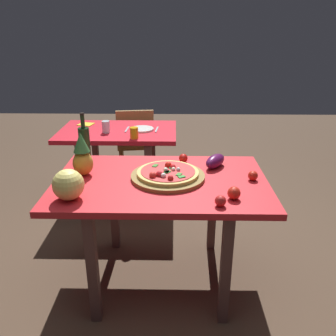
{
  "coord_description": "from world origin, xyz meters",
  "views": [
    {
      "loc": [
        0.08,
        -2.06,
        1.7
      ],
      "look_at": [
        0.04,
        0.07,
        0.83
      ],
      "focal_mm": 37.77,
      "sensor_mm": 36.0,
      "label": 1
    }
  ],
  "objects_px": {
    "knife_utensil": "(157,130)",
    "drinking_glass_juice": "(134,133)",
    "wine_bottle": "(85,145)",
    "tomato_at_corner": "(183,158)",
    "drinking_glass_water": "(106,127)",
    "background_table": "(119,142)",
    "pineapple_left": "(82,156)",
    "melon": "(68,185)",
    "tomato_near_board": "(220,201)",
    "display_table": "(161,192)",
    "tomato_by_bottle": "(253,176)",
    "bell_pepper": "(72,178)",
    "pizza_board": "(168,176)",
    "dinner_plate": "(142,129)",
    "tomato_beside_pepper": "(234,193)",
    "dining_chair": "(135,141)",
    "napkin_folded": "(86,124)",
    "fork_utensil": "(127,129)",
    "pizza": "(168,173)"
  },
  "relations": [
    {
      "from": "display_table",
      "to": "drinking_glass_juice",
      "type": "distance_m",
      "value": 0.92
    },
    {
      "from": "dining_chair",
      "to": "pizza",
      "type": "distance_m",
      "value": 1.78
    },
    {
      "from": "melon",
      "to": "tomato_by_bottle",
      "type": "xyz_separation_m",
      "value": [
        1.09,
        0.28,
        -0.06
      ]
    },
    {
      "from": "fork_utensil",
      "to": "knife_utensil",
      "type": "relative_size",
      "value": 1.0
    },
    {
      "from": "tomato_beside_pepper",
      "to": "drinking_glass_water",
      "type": "height_order",
      "value": "drinking_glass_water"
    },
    {
      "from": "drinking_glass_juice",
      "to": "drinking_glass_water",
      "type": "bearing_deg",
      "value": 147.93
    },
    {
      "from": "pineapple_left",
      "to": "tomato_near_board",
      "type": "height_order",
      "value": "pineapple_left"
    },
    {
      "from": "melon",
      "to": "tomato_by_bottle",
      "type": "relative_size",
      "value": 2.84
    },
    {
      "from": "tomato_near_board",
      "to": "drinking_glass_water",
      "type": "xyz_separation_m",
      "value": [
        -0.88,
        1.4,
        0.02
      ]
    },
    {
      "from": "tomato_by_bottle",
      "to": "tomato_near_board",
      "type": "xyz_separation_m",
      "value": [
        -0.25,
        -0.35,
        0.0
      ]
    },
    {
      "from": "pizza",
      "to": "tomato_by_bottle",
      "type": "bearing_deg",
      "value": -2.36
    },
    {
      "from": "melon",
      "to": "knife_utensil",
      "type": "height_order",
      "value": "melon"
    },
    {
      "from": "pineapple_left",
      "to": "tomato_near_board",
      "type": "xyz_separation_m",
      "value": [
        0.85,
        -0.42,
        -0.1
      ]
    },
    {
      "from": "pizza_board",
      "to": "tomato_near_board",
      "type": "relative_size",
      "value": 7.55
    },
    {
      "from": "background_table",
      "to": "melon",
      "type": "distance_m",
      "value": 1.44
    },
    {
      "from": "pizza",
      "to": "tomato_beside_pepper",
      "type": "bearing_deg",
      "value": -36.64
    },
    {
      "from": "tomato_near_board",
      "to": "tomato_beside_pepper",
      "type": "bearing_deg",
      "value": 44.86
    },
    {
      "from": "display_table",
      "to": "tomato_at_corner",
      "type": "distance_m",
      "value": 0.36
    },
    {
      "from": "tomato_at_corner",
      "to": "pineapple_left",
      "type": "bearing_deg",
      "value": -160.13
    },
    {
      "from": "tomato_at_corner",
      "to": "dinner_plate",
      "type": "height_order",
      "value": "tomato_at_corner"
    },
    {
      "from": "pineapple_left",
      "to": "drinking_glass_water",
      "type": "distance_m",
      "value": 0.99
    },
    {
      "from": "tomato_near_board",
      "to": "knife_utensil",
      "type": "xyz_separation_m",
      "value": [
        -0.42,
        1.49,
        -0.03
      ]
    },
    {
      "from": "knife_utensil",
      "to": "drinking_glass_juice",
      "type": "bearing_deg",
      "value": -120.15
    },
    {
      "from": "knife_utensil",
      "to": "display_table",
      "type": "bearing_deg",
      "value": -81.41
    },
    {
      "from": "display_table",
      "to": "dinner_plate",
      "type": "relative_size",
      "value": 6.18
    },
    {
      "from": "wine_bottle",
      "to": "knife_utensil",
      "type": "height_order",
      "value": "wine_bottle"
    },
    {
      "from": "pineapple_left",
      "to": "tomato_beside_pepper",
      "type": "distance_m",
      "value": 1.0
    },
    {
      "from": "tomato_by_bottle",
      "to": "bell_pepper",
      "type": "bearing_deg",
      "value": -175.79
    },
    {
      "from": "bell_pepper",
      "to": "dinner_plate",
      "type": "relative_size",
      "value": 0.44
    },
    {
      "from": "wine_bottle",
      "to": "tomato_at_corner",
      "type": "xyz_separation_m",
      "value": [
        0.69,
        0.03,
        -0.11
      ]
    },
    {
      "from": "dining_chair",
      "to": "bell_pepper",
      "type": "distance_m",
      "value": 1.85
    },
    {
      "from": "dining_chair",
      "to": "napkin_folded",
      "type": "relative_size",
      "value": 6.07
    },
    {
      "from": "dinner_plate",
      "to": "background_table",
      "type": "bearing_deg",
      "value": 179.62
    },
    {
      "from": "background_table",
      "to": "tomato_beside_pepper",
      "type": "relative_size",
      "value": 14.59
    },
    {
      "from": "display_table",
      "to": "tomato_by_bottle",
      "type": "relative_size",
      "value": 21.68
    },
    {
      "from": "melon",
      "to": "display_table",
      "type": "bearing_deg",
      "value": 28.98
    },
    {
      "from": "bell_pepper",
      "to": "pizza_board",
      "type": "bearing_deg",
      "value": 10.52
    },
    {
      "from": "drinking_glass_juice",
      "to": "dinner_plate",
      "type": "xyz_separation_m",
      "value": [
        0.04,
        0.27,
        -0.04
      ]
    },
    {
      "from": "fork_utensil",
      "to": "display_table",
      "type": "bearing_deg",
      "value": -68.95
    },
    {
      "from": "melon",
      "to": "drinking_glass_juice",
      "type": "distance_m",
      "value": 1.18
    },
    {
      "from": "bell_pepper",
      "to": "fork_utensil",
      "type": "bearing_deg",
      "value": 81.5
    },
    {
      "from": "tomato_beside_pepper",
      "to": "napkin_folded",
      "type": "height_order",
      "value": "tomato_beside_pepper"
    },
    {
      "from": "tomato_near_board",
      "to": "fork_utensil",
      "type": "bearing_deg",
      "value": 115.13
    },
    {
      "from": "tomato_near_board",
      "to": "fork_utensil",
      "type": "distance_m",
      "value": 1.65
    },
    {
      "from": "bell_pepper",
      "to": "napkin_folded",
      "type": "distance_m",
      "value": 1.43
    },
    {
      "from": "tomato_beside_pepper",
      "to": "drinking_glass_water",
      "type": "xyz_separation_m",
      "value": [
        -0.96,
        1.31,
        0.02
      ]
    },
    {
      "from": "display_table",
      "to": "pizza_board",
      "type": "height_order",
      "value": "pizza_board"
    },
    {
      "from": "pizza_board",
      "to": "dinner_plate",
      "type": "height_order",
      "value": "pizza_board"
    },
    {
      "from": "background_table",
      "to": "pineapple_left",
      "type": "bearing_deg",
      "value": -93.34
    },
    {
      "from": "wine_bottle",
      "to": "knife_utensil",
      "type": "xyz_separation_m",
      "value": [
        0.46,
        0.87,
        -0.14
      ]
    }
  ]
}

